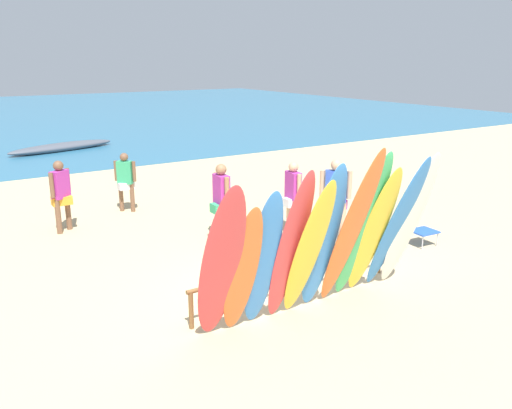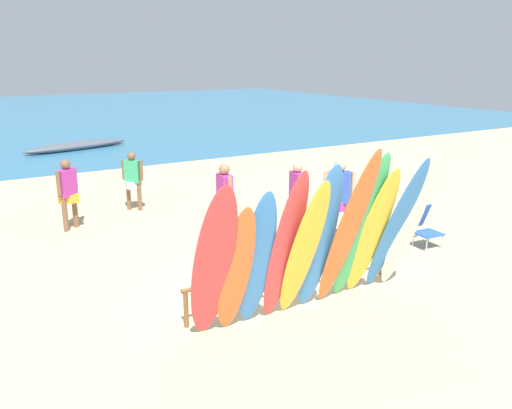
{
  "view_description": "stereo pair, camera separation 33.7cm",
  "coord_description": "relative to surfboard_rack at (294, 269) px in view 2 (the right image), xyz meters",
  "views": [
    {
      "loc": [
        -4.7,
        -6.1,
        3.71
      ],
      "look_at": [
        0.0,
        1.18,
        1.27
      ],
      "focal_mm": 36.61,
      "sensor_mm": 36.0,
      "label": 1
    },
    {
      "loc": [
        -4.41,
        -6.28,
        3.71
      ],
      "look_at": [
        0.0,
        1.18,
        1.27
      ],
      "focal_mm": 36.61,
      "sensor_mm": 36.0,
      "label": 2
    }
  ],
  "objects": [
    {
      "name": "surfboard_blue_5",
      "position": [
        -0.01,
        -0.64,
        0.7
      ],
      "size": [
        0.56,
        0.84,
        2.38
      ],
      "primitive_type": "ellipsoid",
      "rotation": [
        0.3,
        0.0,
        -0.08
      ],
      "color": "#337AD1",
      "rests_on": "ground"
    },
    {
      "name": "surfboard_red_0",
      "position": [
        -1.74,
        -0.69,
        0.68
      ],
      "size": [
        0.63,
        1.01,
        2.33
      ],
      "primitive_type": "ellipsoid",
      "rotation": [
        0.37,
        0.0,
        -0.07
      ],
      "color": "#D13D42",
      "rests_on": "ground"
    },
    {
      "name": "surfboard_white_10",
      "position": [
        1.68,
        -0.74,
        0.7
      ],
      "size": [
        0.52,
        0.95,
        2.38
      ],
      "primitive_type": "ellipsoid",
      "rotation": [
        0.36,
        0.0,
        0.0
      ],
      "color": "white",
      "rests_on": "ground"
    },
    {
      "name": "surfboard_red_3",
      "position": [
        -0.63,
        -0.67,
        0.69
      ],
      "size": [
        0.52,
        0.87,
        2.36
      ],
      "primitive_type": "ellipsoid",
      "rotation": [
        0.32,
        0.0,
        0.06
      ],
      "color": "#D13D42",
      "rests_on": "ground"
    },
    {
      "name": "surfboard_yellow_4",
      "position": [
        -0.36,
        -0.74,
        0.63
      ],
      "size": [
        0.47,
        0.99,
        2.23
      ],
      "primitive_type": "ellipsoid",
      "rotation": [
        0.39,
        0.0,
        0.0
      ],
      "color": "yellow",
      "rests_on": "ground"
    },
    {
      "name": "surfboard_blue_9",
      "position": [
        1.41,
        -0.73,
        0.69
      ],
      "size": [
        0.52,
        1.1,
        2.36
      ],
      "primitive_type": "ellipsoid",
      "rotation": [
        0.41,
        0.0,
        0.05
      ],
      "color": "#337AD1",
      "rests_on": "ground"
    },
    {
      "name": "beachgoer_strolling",
      "position": [
        0.31,
        2.97,
        0.46
      ],
      "size": [
        0.43,
        0.62,
        1.65
      ],
      "rotation": [
        0.0,
        0.0,
        4.64
      ],
      "color": "#9E704C",
      "rests_on": "ground"
    },
    {
      "name": "ocean_water",
      "position": [
        0.0,
        31.43,
        -0.48
      ],
      "size": [
        60.0,
        40.0,
        0.02
      ],
      "primitive_type": "cube",
      "color": "teal",
      "rests_on": "ground"
    },
    {
      "name": "surfboard_rack",
      "position": [
        0.0,
        0.0,
        0.0
      ],
      "size": [
        3.83,
        0.07,
        0.6
      ],
      "color": "brown",
      "rests_on": "ground"
    },
    {
      "name": "surfboard_blue_2",
      "position": [
        -1.04,
        -0.6,
        0.57
      ],
      "size": [
        0.53,
        0.76,
        2.12
      ],
      "primitive_type": "ellipsoid",
      "rotation": [
        0.31,
        0.0,
        -0.07
      ],
      "color": "#337AD1",
      "rests_on": "ground"
    },
    {
      "name": "beachgoer_photographing",
      "position": [
        1.89,
        2.64,
        0.42
      ],
      "size": [
        0.41,
        0.59,
        1.58
      ],
      "rotation": [
        0.0,
        0.0,
        4.6
      ],
      "color": "tan",
      "rests_on": "ground"
    },
    {
      "name": "distant_boat",
      "position": [
        0.16,
        16.17,
        -0.33
      ],
      "size": [
        4.57,
        1.94,
        0.36
      ],
      "color": "#4C515B",
      "rests_on": "ground"
    },
    {
      "name": "beachgoer_by_water",
      "position": [
        -2.31,
        5.43,
        0.43
      ],
      "size": [
        0.5,
        0.4,
        1.59
      ],
      "rotation": [
        0.0,
        0.0,
        3.79
      ],
      "color": "brown",
      "rests_on": "ground"
    },
    {
      "name": "surfboard_orange_6",
      "position": [
        0.38,
        -0.78,
        0.8
      ],
      "size": [
        0.57,
        1.12,
        2.59
      ],
      "primitive_type": "ellipsoid",
      "rotation": [
        0.38,
        0.0,
        0.08
      ],
      "color": "orange",
      "rests_on": "ground"
    },
    {
      "name": "surfboard_yellow_8",
      "position": [
        0.99,
        -0.65,
        0.62
      ],
      "size": [
        0.53,
        0.92,
        2.22
      ],
      "primitive_type": "ellipsoid",
      "rotation": [
        0.37,
        0.0,
        -0.02
      ],
      "color": "yellow",
      "rests_on": "ground"
    },
    {
      "name": "surfboard_orange_1",
      "position": [
        -1.38,
        -0.63,
        0.5
      ],
      "size": [
        0.49,
        0.76,
        1.97
      ],
      "primitive_type": "ellipsoid",
      "rotation": [
        0.34,
        0.0,
        -0.02
      ],
      "color": "orange",
      "rests_on": "ground"
    },
    {
      "name": "surfboard_green_7",
      "position": [
        0.73,
        -0.67,
        0.75
      ],
      "size": [
        0.61,
        0.97,
        2.48
      ],
      "primitive_type": "ellipsoid",
      "rotation": [
        0.34,
        0.0,
        0.08
      ],
      "color": "#38B266",
      "rests_on": "ground"
    },
    {
      "name": "beach_chair_red",
      "position": [
        3.67,
        0.71,
        -0.06
      ],
      "size": [
        0.54,
        0.71,
        0.82
      ],
      "rotation": [
        0.0,
        0.0,
        -0.06
      ],
      "color": "#B7B7BC",
      "rests_on": "ground"
    },
    {
      "name": "beachgoer_midbeach",
      "position": [
        2.32,
        1.76,
        0.51
      ],
      "size": [
        0.54,
        0.45,
        1.73
      ],
      "rotation": [
        0.0,
        0.0,
        2.47
      ],
      "color": "tan",
      "rests_on": "ground"
    },
    {
      "name": "ground",
      "position": [
        0.0,
        14.0,
        -0.49
      ],
      "size": [
        60.0,
        60.0,
        0.0
      ],
      "primitive_type": "plane",
      "color": "tan"
    },
    {
      "name": "beachgoer_near_rack",
      "position": [
        -0.6,
        6.2,
        0.36
      ],
      "size": [
        0.43,
        0.41,
        1.48
      ],
      "rotation": [
        0.0,
        0.0,
        2.39
      ],
      "color": "brown",
      "rests_on": "ground"
    }
  ]
}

